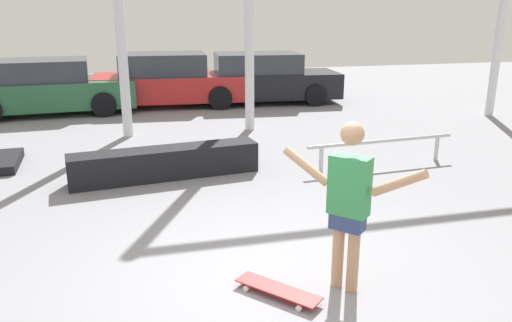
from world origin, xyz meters
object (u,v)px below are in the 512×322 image
object	(u,v)px
skateboard	(278,290)
grind_box	(166,163)
parked_car_green	(47,88)
skateboarder	(349,199)
parked_car_black	(262,79)
parked_car_red	(168,81)
grind_rail	(382,145)

from	to	relation	value
skateboard	grind_box	size ratio (longest dim) A/B	0.26
skateboard	parked_car_green	bearing A→B (deg)	157.32
skateboarder	skateboard	world-z (taller)	skateboarder
grind_box	parked_car_black	size ratio (longest dim) A/B	0.67
grind_box	parked_car_green	xyz separation A→B (m)	(-2.51, 6.00, 0.42)
grind_box	skateboarder	bearing A→B (deg)	-69.90
grind_box	parked_car_green	distance (m)	6.52
skateboard	parked_car_green	world-z (taller)	parked_car_green
parked_car_green	parked_car_red	distance (m)	3.10
parked_car_green	grind_rail	bearing A→B (deg)	-49.37
grind_box	grind_rail	size ratio (longest dim) A/B	1.08
parked_car_green	parked_car_black	distance (m)	5.72
skateboarder	grind_rail	world-z (taller)	skateboarder
skateboarder	skateboard	bearing A→B (deg)	-134.68
parked_car_black	grind_rail	bearing A→B (deg)	-81.87
parked_car_red	skateboard	bearing A→B (deg)	-85.28
skateboard	parked_car_green	xyz separation A→B (m)	(-3.23, 9.73, 0.60)
skateboard	grind_box	xyz separation A→B (m)	(-0.72, 3.73, 0.18)
parked_car_green	skateboarder	bearing A→B (deg)	-71.84
skateboard	grind_box	distance (m)	3.80
skateboarder	parked_car_red	xyz separation A→B (m)	(-0.79, 10.10, -0.22)
skateboarder	parked_car_black	bearing A→B (deg)	126.94
grind_box	parked_car_red	size ratio (longest dim) A/B	0.69
grind_box	grind_rail	world-z (taller)	grind_box
grind_rail	parked_car_red	size ratio (longest dim) A/B	0.64
parked_car_red	parked_car_black	world-z (taller)	parked_car_red
grind_rail	parked_car_black	size ratio (longest dim) A/B	0.62
skateboard	parked_car_red	bearing A→B (deg)	139.77
skateboarder	parked_car_green	xyz separation A→B (m)	(-3.88, 9.75, -0.25)
parked_car_green	parked_car_red	world-z (taller)	parked_car_red
parked_car_green	parked_car_red	bearing A→B (deg)	3.01
parked_car_red	grind_box	bearing A→B (deg)	-91.31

